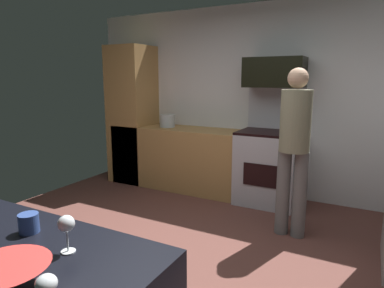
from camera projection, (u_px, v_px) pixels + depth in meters
ground_plane at (170, 269)px, 2.92m from camera, size 5.20×4.80×0.02m
wall_back at (257, 101)px, 4.69m from camera, size 5.20×0.12×2.60m
lower_cabinet_run at (188, 159)px, 4.96m from camera, size 2.40×0.60×0.90m
cabinet_column at (133, 115)px, 5.31m from camera, size 0.60×0.60×2.10m
oven_range at (269, 164)px, 4.39m from camera, size 0.76×0.65×1.50m
microwave at (274, 72)px, 4.24m from camera, size 0.74×0.38×0.37m
person_cook at (294, 144)px, 3.37m from camera, size 0.31×0.30×1.72m
mixing_bowl_prep at (7, 278)px, 1.15m from camera, size 0.30×0.30×0.09m
wine_glass_far at (47, 287)px, 0.99m from camera, size 0.07×0.07×0.15m
wine_glass_extra at (66, 226)px, 1.39m from camera, size 0.07×0.07×0.16m
mug_coffee at (29, 223)px, 1.58m from camera, size 0.09×0.09×0.09m
stock_pot at (167, 121)px, 5.02m from camera, size 0.23×0.23×0.19m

